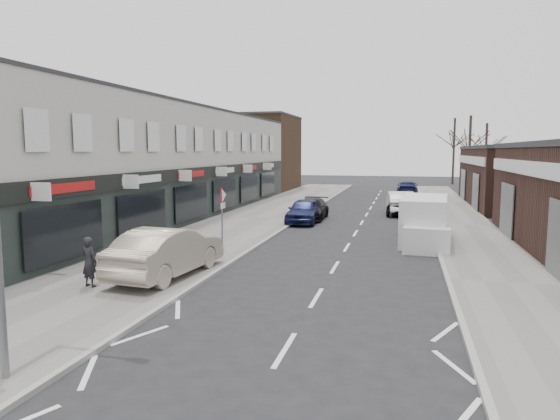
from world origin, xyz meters
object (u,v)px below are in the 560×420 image
Objects in this scene: parked_car_right_b at (400,205)px; parked_car_right_c at (407,188)px; sedan_on_pavement at (167,251)px; parked_car_left_a at (304,211)px; white_van at (424,222)px; pedestrian at (89,262)px; parked_car_left_b at (311,209)px; parked_car_right_a at (400,203)px; warning_sign at (223,200)px.

parked_car_right_c is (0.54, 15.42, 0.02)m from parked_car_right_b.
sedan_on_pavement reaches higher than parked_car_left_a.
white_van is 1.14× the size of sedan_on_pavement.
parked_car_right_b is (9.18, 21.24, -0.22)m from pedestrian.
white_van is 9.68m from parked_car_left_b.
pedestrian is 0.35× the size of parked_car_left_b.
sedan_on_pavement is 2.53m from pedestrian.
white_van reaches higher than parked_car_left_b.
parked_car_left_a is (-6.78, 5.23, -0.29)m from white_van.
parked_car_right_c is (0.54, 15.00, -0.08)m from parked_car_right_a.
parked_car_left_a is 0.97× the size of parked_car_left_b.
sedan_on_pavement is 20.77m from parked_car_right_b.
parked_car_right_a is at bearing -99.39° from pedestrian.
warning_sign is 0.67× the size of parked_car_right_b.
parked_car_right_b is (5.58, 5.25, -0.05)m from parked_car_left_a.
parked_car_left_b is 0.93× the size of parked_car_right_a.
pedestrian is 16.39m from parked_car_left_a.
white_van reaches higher than parked_car_right_b.
white_van is 10.97m from parked_car_right_a.
pedestrian is at bearing 75.83° from parked_car_right_c.
parked_car_right_a is at bearing 34.84° from parked_car_left_b.
pedestrian is at bearing -129.30° from white_van.
parked_car_left_b is at bearing 73.04° from parked_car_right_c.
parked_car_right_a is at bearing -86.76° from parked_car_right_b.
white_van is at bearing 92.14° from parked_car_right_c.
sedan_on_pavement is 1.05× the size of parked_car_right_a.
parked_car_left_b is at bearing -88.24° from pedestrian.
parked_car_right_a is (7.36, 14.75, -1.41)m from warning_sign.
parked_car_right_a is (7.46, 19.80, -0.16)m from sedan_on_pavement.
parked_car_left_b is 1.11× the size of parked_car_right_b.
parked_car_right_a reaches higher than parked_car_left_a.
sedan_on_pavement is at bearing -129.55° from white_van.
parked_car_left_a is at bearing -89.13° from pedestrian.
sedan_on_pavement is 3.20× the size of pedestrian.
white_van is 25.91m from parked_car_right_c.
parked_car_left_a is 21.56m from parked_car_right_c.
parked_car_right_a is 1.19× the size of parked_car_right_b.
sedan_on_pavement is (-0.10, -5.05, -1.25)m from warning_sign.
white_van is 3.64× the size of pedestrian.
pedestrian is at bearing -102.39° from parked_car_left_b.
sedan_on_pavement is at bearing 72.19° from parked_car_right_b.
warning_sign is 16.18m from parked_car_right_b.
parked_car_left_b is 6.70m from parked_car_right_a.
warning_sign is at bearing 58.01° from parked_car_right_a.
warning_sign is 16.55m from parked_car_right_a.
parked_car_right_c is (-0.66, 25.90, -0.32)m from white_van.
parked_car_right_c is at bearing 96.12° from white_van.
parked_car_left_b is at bearing -91.56° from sedan_on_pavement.
parked_car_right_c is at bearing 75.12° from warning_sign.
sedan_on_pavement is 1.17× the size of parked_car_left_a.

